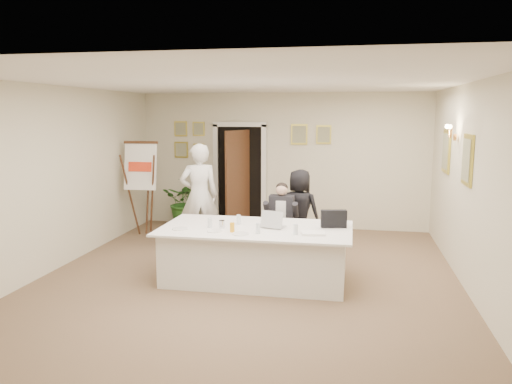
{
  "coord_description": "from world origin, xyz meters",
  "views": [
    {
      "loc": [
        1.44,
        -6.79,
        2.38
      ],
      "look_at": [
        0.0,
        0.6,
        1.19
      ],
      "focal_mm": 35.0,
      "sensor_mm": 36.0,
      "label": 1
    }
  ],
  "objects_px": {
    "seated_man": "(281,220)",
    "oj_glass": "(232,227)",
    "standing_man": "(199,196)",
    "potted_palm": "(187,201)",
    "flip_chart": "(143,193)",
    "standing_woman": "(299,211)",
    "conference_table": "(256,253)",
    "laptop_bag": "(334,219)",
    "steel_jug": "(222,224)",
    "laptop": "(273,218)",
    "paper_stack": "(313,233)"
  },
  "relations": [
    {
      "from": "standing_man",
      "to": "oj_glass",
      "type": "distance_m",
      "value": 2.22
    },
    {
      "from": "oj_glass",
      "to": "steel_jug",
      "type": "height_order",
      "value": "oj_glass"
    },
    {
      "from": "flip_chart",
      "to": "standing_woman",
      "type": "distance_m",
      "value": 3.18
    },
    {
      "from": "standing_man",
      "to": "potted_palm",
      "type": "xyz_separation_m",
      "value": [
        -0.78,
        1.6,
        -0.4
      ]
    },
    {
      "from": "seated_man",
      "to": "standing_man",
      "type": "xyz_separation_m",
      "value": [
        -1.54,
        0.45,
        0.29
      ]
    },
    {
      "from": "seated_man",
      "to": "oj_glass",
      "type": "bearing_deg",
      "value": -118.1
    },
    {
      "from": "standing_man",
      "to": "potted_palm",
      "type": "distance_m",
      "value": 1.82
    },
    {
      "from": "potted_palm",
      "to": "oj_glass",
      "type": "height_order",
      "value": "potted_palm"
    },
    {
      "from": "laptop",
      "to": "seated_man",
      "type": "bearing_deg",
      "value": 106.67
    },
    {
      "from": "standing_woman",
      "to": "conference_table",
      "type": "bearing_deg",
      "value": 88.25
    },
    {
      "from": "paper_stack",
      "to": "standing_man",
      "type": "bearing_deg",
      "value": 139.44
    },
    {
      "from": "potted_palm",
      "to": "laptop",
      "type": "relative_size",
      "value": 3.02
    },
    {
      "from": "seated_man",
      "to": "laptop_bag",
      "type": "height_order",
      "value": "seated_man"
    },
    {
      "from": "conference_table",
      "to": "standing_woman",
      "type": "height_order",
      "value": "standing_woman"
    },
    {
      "from": "standing_man",
      "to": "standing_woman",
      "type": "xyz_separation_m",
      "value": [
        1.8,
        -0.03,
        -0.21
      ]
    },
    {
      "from": "conference_table",
      "to": "laptop_bag",
      "type": "bearing_deg",
      "value": 10.41
    },
    {
      "from": "seated_man",
      "to": "steel_jug",
      "type": "height_order",
      "value": "seated_man"
    },
    {
      "from": "standing_man",
      "to": "standing_woman",
      "type": "bearing_deg",
      "value": 154.59
    },
    {
      "from": "seated_man",
      "to": "standing_man",
      "type": "height_order",
      "value": "standing_man"
    },
    {
      "from": "conference_table",
      "to": "standing_woman",
      "type": "bearing_deg",
      "value": 73.79
    },
    {
      "from": "standing_man",
      "to": "potted_palm",
      "type": "height_order",
      "value": "standing_man"
    },
    {
      "from": "laptop_bag",
      "to": "conference_table",
      "type": "bearing_deg",
      "value": 178.88
    },
    {
      "from": "standing_man",
      "to": "laptop",
      "type": "xyz_separation_m",
      "value": [
        1.58,
        -1.54,
        -0.01
      ]
    },
    {
      "from": "seated_man",
      "to": "standing_man",
      "type": "bearing_deg",
      "value": 152.87
    },
    {
      "from": "conference_table",
      "to": "steel_jug",
      "type": "distance_m",
      "value": 0.65
    },
    {
      "from": "potted_palm",
      "to": "steel_jug",
      "type": "bearing_deg",
      "value": -63.59
    },
    {
      "from": "laptop",
      "to": "paper_stack",
      "type": "relative_size",
      "value": 1.1
    },
    {
      "from": "flip_chart",
      "to": "steel_jug",
      "type": "xyz_separation_m",
      "value": [
        2.2,
        -2.32,
        -0.01
      ]
    },
    {
      "from": "potted_palm",
      "to": "seated_man",
      "type": "bearing_deg",
      "value": -41.51
    },
    {
      "from": "laptop",
      "to": "flip_chart",
      "type": "bearing_deg",
      "value": 158.58
    },
    {
      "from": "conference_table",
      "to": "laptop_bag",
      "type": "height_order",
      "value": "laptop_bag"
    },
    {
      "from": "seated_man",
      "to": "potted_palm",
      "type": "bearing_deg",
      "value": 127.78
    },
    {
      "from": "flip_chart",
      "to": "steel_jug",
      "type": "height_order",
      "value": "flip_chart"
    },
    {
      "from": "standing_woman",
      "to": "oj_glass",
      "type": "relative_size",
      "value": 11.11
    },
    {
      "from": "oj_glass",
      "to": "seated_man",
      "type": "bearing_deg",
      "value": 72.62
    },
    {
      "from": "flip_chart",
      "to": "seated_man",
      "type": "bearing_deg",
      "value": -19.98
    },
    {
      "from": "conference_table",
      "to": "steel_jug",
      "type": "bearing_deg",
      "value": -163.92
    },
    {
      "from": "steel_jug",
      "to": "standing_woman",
      "type": "bearing_deg",
      "value": 61.6
    },
    {
      "from": "seated_man",
      "to": "flip_chart",
      "type": "bearing_deg",
      "value": 149.31
    },
    {
      "from": "conference_table",
      "to": "seated_man",
      "type": "height_order",
      "value": "seated_man"
    },
    {
      "from": "standing_man",
      "to": "steel_jug",
      "type": "xyz_separation_m",
      "value": [
        0.88,
        -1.73,
        -0.1
      ]
    },
    {
      "from": "oj_glass",
      "to": "standing_man",
      "type": "bearing_deg",
      "value": 119.03
    },
    {
      "from": "seated_man",
      "to": "oj_glass",
      "type": "distance_m",
      "value": 1.57
    },
    {
      "from": "flip_chart",
      "to": "standing_woman",
      "type": "relative_size",
      "value": 1.26
    },
    {
      "from": "oj_glass",
      "to": "laptop",
      "type": "bearing_deg",
      "value": 38.81
    },
    {
      "from": "flip_chart",
      "to": "potted_palm",
      "type": "distance_m",
      "value": 1.19
    },
    {
      "from": "seated_man",
      "to": "potted_palm",
      "type": "xyz_separation_m",
      "value": [
        -2.32,
        2.05,
        -0.11
      ]
    },
    {
      "from": "standing_woman",
      "to": "laptop_bag",
      "type": "distance_m",
      "value": 1.52
    },
    {
      "from": "standing_woman",
      "to": "steel_jug",
      "type": "distance_m",
      "value": 1.94
    },
    {
      "from": "paper_stack",
      "to": "oj_glass",
      "type": "xyz_separation_m",
      "value": [
        -1.1,
        -0.08,
        0.05
      ]
    }
  ]
}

